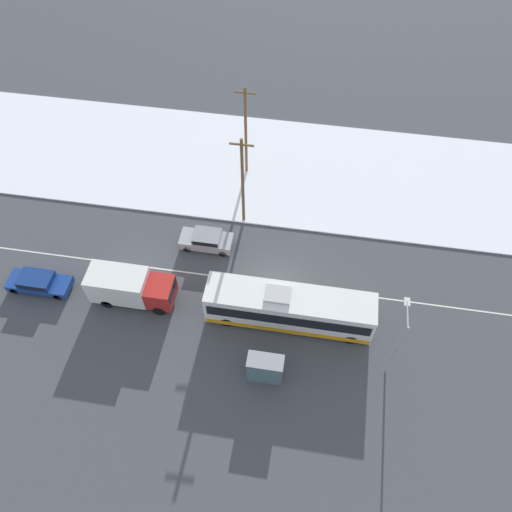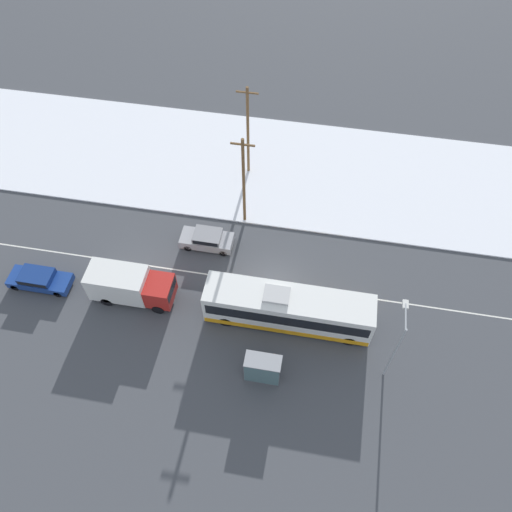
{
  "view_description": "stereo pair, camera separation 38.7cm",
  "coord_description": "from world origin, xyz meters",
  "px_view_note": "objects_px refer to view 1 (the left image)",
  "views": [
    {
      "loc": [
        1.93,
        -20.76,
        32.38
      ],
      "look_at": [
        -1.56,
        1.41,
        1.4
      ],
      "focal_mm": 35.0,
      "sensor_mm": 36.0,
      "label": 1
    },
    {
      "loc": [
        2.32,
        -20.7,
        32.38
      ],
      "look_at": [
        -1.56,
        1.41,
        1.4
      ],
      "focal_mm": 35.0,
      "sensor_mm": 36.0,
      "label": 2
    }
  ],
  "objects_px": {
    "sedan_car": "(207,239)",
    "streetlamp": "(399,339)",
    "pedestrian_at_stop": "(276,359)",
    "city_bus": "(289,308)",
    "utility_pole_snowlot": "(246,131)",
    "parked_car_near_truck": "(38,282)",
    "utility_pole_roadside": "(243,182)",
    "box_truck": "(130,287)",
    "bus_shelter": "(265,369)"
  },
  "relations": [
    {
      "from": "box_truck",
      "to": "pedestrian_at_stop",
      "type": "relative_size",
      "value": 3.59
    },
    {
      "from": "parked_car_near_truck",
      "to": "utility_pole_roadside",
      "type": "relative_size",
      "value": 0.54
    },
    {
      "from": "bus_shelter",
      "to": "streetlamp",
      "type": "height_order",
      "value": "streetlamp"
    },
    {
      "from": "city_bus",
      "to": "utility_pole_snowlot",
      "type": "xyz_separation_m",
      "value": [
        -5.58,
        14.65,
        3.01
      ]
    },
    {
      "from": "city_bus",
      "to": "parked_car_near_truck",
      "type": "distance_m",
      "value": 19.06
    },
    {
      "from": "box_truck",
      "to": "streetlamp",
      "type": "relative_size",
      "value": 0.95
    },
    {
      "from": "streetlamp",
      "to": "box_truck",
      "type": "bearing_deg",
      "value": 172.15
    },
    {
      "from": "streetlamp",
      "to": "pedestrian_at_stop",
      "type": "bearing_deg",
      "value": -171.54
    },
    {
      "from": "city_bus",
      "to": "streetlamp",
      "type": "height_order",
      "value": "streetlamp"
    },
    {
      "from": "pedestrian_at_stop",
      "to": "utility_pole_snowlot",
      "type": "xyz_separation_m",
      "value": [
        -5.14,
        18.35,
        3.6
      ]
    },
    {
      "from": "utility_pole_snowlot",
      "to": "bus_shelter",
      "type": "bearing_deg",
      "value": -76.93
    },
    {
      "from": "city_bus",
      "to": "pedestrian_at_stop",
      "type": "height_order",
      "value": "city_bus"
    },
    {
      "from": "city_bus",
      "to": "pedestrian_at_stop",
      "type": "distance_m",
      "value": 3.77
    },
    {
      "from": "sedan_car",
      "to": "streetlamp",
      "type": "relative_size",
      "value": 0.64
    },
    {
      "from": "box_truck",
      "to": "parked_car_near_truck",
      "type": "height_order",
      "value": "box_truck"
    },
    {
      "from": "city_bus",
      "to": "box_truck",
      "type": "bearing_deg",
      "value": 179.94
    },
    {
      "from": "parked_car_near_truck",
      "to": "streetlamp",
      "type": "bearing_deg",
      "value": -5.28
    },
    {
      "from": "box_truck",
      "to": "utility_pole_snowlot",
      "type": "relative_size",
      "value": 0.69
    },
    {
      "from": "parked_car_near_truck",
      "to": "utility_pole_roadside",
      "type": "xyz_separation_m",
      "value": [
        14.21,
        9.01,
        3.87
      ]
    },
    {
      "from": "pedestrian_at_stop",
      "to": "utility_pole_roadside",
      "type": "bearing_deg",
      "value": 109.3
    },
    {
      "from": "bus_shelter",
      "to": "utility_pole_snowlot",
      "type": "height_order",
      "value": "utility_pole_snowlot"
    },
    {
      "from": "pedestrian_at_stop",
      "to": "bus_shelter",
      "type": "bearing_deg",
      "value": -118.94
    },
    {
      "from": "city_bus",
      "to": "utility_pole_snowlot",
      "type": "height_order",
      "value": "utility_pole_snowlot"
    },
    {
      "from": "pedestrian_at_stop",
      "to": "streetlamp",
      "type": "relative_size",
      "value": 0.26
    },
    {
      "from": "sedan_car",
      "to": "city_bus",
      "type": "bearing_deg",
      "value": 141.87
    },
    {
      "from": "pedestrian_at_stop",
      "to": "utility_pole_snowlot",
      "type": "distance_m",
      "value": 19.39
    },
    {
      "from": "sedan_car",
      "to": "bus_shelter",
      "type": "relative_size",
      "value": 1.74
    },
    {
      "from": "sedan_car",
      "to": "utility_pole_roadside",
      "type": "bearing_deg",
      "value": -128.64
    },
    {
      "from": "sedan_car",
      "to": "utility_pole_snowlot",
      "type": "distance_m",
      "value": 9.87
    },
    {
      "from": "bus_shelter",
      "to": "streetlamp",
      "type": "distance_m",
      "value": 8.78
    },
    {
      "from": "city_bus",
      "to": "box_truck",
      "type": "xyz_separation_m",
      "value": [
        -11.76,
        0.01,
        -0.07
      ]
    },
    {
      "from": "parked_car_near_truck",
      "to": "utility_pole_snowlot",
      "type": "height_order",
      "value": "utility_pole_snowlot"
    },
    {
      "from": "parked_car_near_truck",
      "to": "bus_shelter",
      "type": "relative_size",
      "value": 1.97
    },
    {
      "from": "sedan_car",
      "to": "streetlamp",
      "type": "distance_m",
      "value": 16.94
    },
    {
      "from": "box_truck",
      "to": "bus_shelter",
      "type": "bearing_deg",
      "value": -24.27
    },
    {
      "from": "city_bus",
      "to": "bus_shelter",
      "type": "height_order",
      "value": "city_bus"
    },
    {
      "from": "pedestrian_at_stop",
      "to": "box_truck",
      "type": "bearing_deg",
      "value": 161.85
    },
    {
      "from": "parked_car_near_truck",
      "to": "utility_pole_roadside",
      "type": "distance_m",
      "value": 17.26
    },
    {
      "from": "pedestrian_at_stop",
      "to": "utility_pole_roadside",
      "type": "relative_size",
      "value": 0.2
    },
    {
      "from": "parked_car_near_truck",
      "to": "city_bus",
      "type": "bearing_deg",
      "value": 0.5
    },
    {
      "from": "box_truck",
      "to": "sedan_car",
      "type": "bearing_deg",
      "value": 52.19
    },
    {
      "from": "box_truck",
      "to": "bus_shelter",
      "type": "distance_m",
      "value": 11.74
    },
    {
      "from": "city_bus",
      "to": "utility_pole_snowlot",
      "type": "distance_m",
      "value": 15.97
    },
    {
      "from": "box_truck",
      "to": "utility_pole_roadside",
      "type": "distance_m",
      "value": 11.62
    },
    {
      "from": "city_bus",
      "to": "streetlamp",
      "type": "relative_size",
      "value": 1.82
    },
    {
      "from": "city_bus",
      "to": "utility_pole_roadside",
      "type": "relative_size",
      "value": 1.34
    },
    {
      "from": "box_truck",
      "to": "utility_pole_roadside",
      "type": "xyz_separation_m",
      "value": [
        6.92,
        8.83,
        3.03
      ]
    },
    {
      "from": "box_truck",
      "to": "pedestrian_at_stop",
      "type": "distance_m",
      "value": 11.92
    },
    {
      "from": "sedan_car",
      "to": "utility_pole_snowlot",
      "type": "relative_size",
      "value": 0.47
    },
    {
      "from": "streetlamp",
      "to": "utility_pole_roadside",
      "type": "height_order",
      "value": "utility_pole_roadside"
    }
  ]
}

